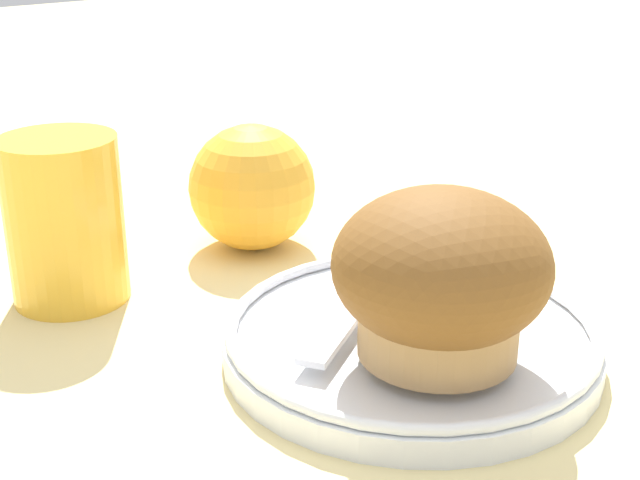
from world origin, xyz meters
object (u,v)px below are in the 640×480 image
object	(u,v)px
muffin	(447,275)
orange_fruit	(252,187)
juice_glass	(65,220)
butter_knife	(365,291)

from	to	relation	value
muffin	orange_fruit	xyz separation A→B (m)	(0.03, 0.20, -0.02)
muffin	juice_glass	distance (m)	0.23
muffin	juice_glass	bearing A→B (deg)	116.02
butter_knife	orange_fruit	distance (m)	0.14
muffin	butter_knife	size ratio (longest dim) A/B	0.67
butter_knife	orange_fruit	size ratio (longest dim) A/B	1.82
orange_fruit	muffin	bearing A→B (deg)	-98.01
juice_glass	muffin	bearing A→B (deg)	-63.98
muffin	butter_knife	xyz separation A→B (m)	(0.01, 0.07, -0.04)
muffin	butter_knife	distance (m)	0.08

